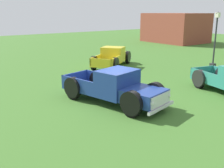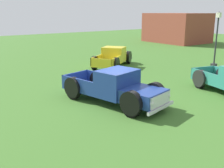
{
  "view_description": "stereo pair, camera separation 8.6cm",
  "coord_description": "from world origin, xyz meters",
  "views": [
    {
      "loc": [
        9.92,
        -7.47,
        4.15
      ],
      "look_at": [
        0.3,
        -0.4,
        0.9
      ],
      "focal_mm": 42.79,
      "sensor_mm": 36.0,
      "label": 1
    },
    {
      "loc": [
        9.97,
        -7.4,
        4.15
      ],
      "look_at": [
        0.3,
        -0.4,
        0.9
      ],
      "focal_mm": 42.79,
      "sensor_mm": 36.0,
      "label": 2
    }
  ],
  "objects": [
    {
      "name": "ground_plane",
      "position": [
        0.0,
        0.0,
        0.0
      ],
      "size": [
        80.0,
        80.0,
        0.0
      ],
      "primitive_type": "plane",
      "color": "#3D6B28"
    },
    {
      "name": "pickup_truck_foreground",
      "position": [
        0.67,
        -0.31,
        0.77
      ],
      "size": [
        5.54,
        3.06,
        1.61
      ],
      "color": "navy",
      "rests_on": "ground_plane"
    },
    {
      "name": "pickup_truck_behind_left",
      "position": [
        -6.72,
        4.88,
        0.72
      ],
      "size": [
        4.21,
        5.01,
        1.5
      ],
      "color": "yellow",
      "rests_on": "ground_plane"
    },
    {
      "name": "lamp_post_near",
      "position": [
        -1.92,
        11.0,
        2.18
      ],
      "size": [
        0.36,
        0.36,
        4.15
      ],
      "color": "#2D2D33",
      "rests_on": "ground_plane"
    },
    {
      "name": "brick_pavilion",
      "position": [
        -15.44,
        22.11,
        1.97
      ],
      "size": [
        7.87,
        5.98,
        3.94
      ],
      "color": "brown",
      "rests_on": "ground_plane"
    }
  ]
}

